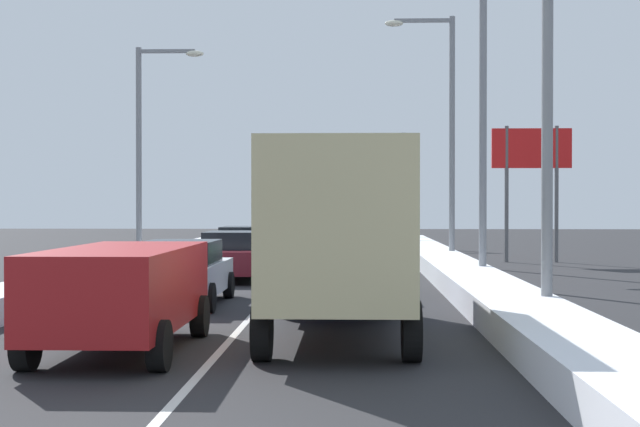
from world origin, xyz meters
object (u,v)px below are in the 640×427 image
object	(u,v)px
box_truck_right_lane_nearest	(339,230)
sedan_green_right_lane_third	(337,253)
suv_red_center_lane_nearest	(122,289)
sedan_black_center_lane_fourth	(245,246)
sedan_maroon_center_lane_third	(234,255)
sedan_charcoal_right_lane_second	(344,266)
traffic_light_gantry	(360,164)
street_lamp_right_mid	(472,94)
sedan_gray_right_lane_fourth	(342,245)
street_lamp_right_far	(444,119)
street_lamp_right_near	(529,62)
street_lamp_left_mid	(148,135)
sedan_white_center_lane_second	(182,272)
roadside_sign_right	(532,163)

from	to	relation	value
box_truck_right_lane_nearest	sedan_green_right_lane_third	size ratio (longest dim) A/B	1.60
suv_red_center_lane_nearest	sedan_black_center_lane_fourth	size ratio (longest dim) A/B	1.09
suv_red_center_lane_nearest	sedan_maroon_center_lane_third	bearing A→B (deg)	89.96
sedan_charcoal_right_lane_second	sedan_maroon_center_lane_third	size ratio (longest dim) A/B	1.00
box_truck_right_lane_nearest	sedan_maroon_center_lane_third	bearing A→B (deg)	106.01
sedan_maroon_center_lane_third	traffic_light_gantry	world-z (taller)	traffic_light_gantry
traffic_light_gantry	street_lamp_right_mid	bearing A→B (deg)	-82.68
sedan_gray_right_lane_fourth	traffic_light_gantry	xyz separation A→B (m)	(0.83, 14.38, 3.73)
suv_red_center_lane_nearest	street_lamp_right_far	bearing A→B (deg)	70.61
sedan_maroon_center_lane_third	street_lamp_right_mid	world-z (taller)	street_lamp_right_mid
sedan_green_right_lane_third	street_lamp_right_mid	size ratio (longest dim) A/B	0.48
traffic_light_gantry	street_lamp_right_mid	size ratio (longest dim) A/B	0.80
box_truck_right_lane_nearest	suv_red_center_lane_nearest	distance (m)	3.92
box_truck_right_lane_nearest	traffic_light_gantry	distance (m)	33.49
sedan_green_right_lane_third	street_lamp_right_near	size ratio (longest dim) A/B	0.52
street_lamp_left_mid	suv_red_center_lane_nearest	bearing A→B (deg)	-78.35
sedan_white_center_lane_second	street_lamp_left_mid	bearing A→B (deg)	105.76
suv_red_center_lane_nearest	sedan_white_center_lane_second	size ratio (longest dim) A/B	1.09
sedan_maroon_center_lane_third	street_lamp_right_far	bearing A→B (deg)	43.11
sedan_green_right_lane_third	sedan_gray_right_lane_fourth	distance (m)	5.83
sedan_white_center_lane_second	street_lamp_left_mid	xyz separation A→B (m)	(-3.97, 14.06, 4.27)
traffic_light_gantry	roadside_sign_right	world-z (taller)	traffic_light_gantry
box_truck_right_lane_nearest	roadside_sign_right	distance (m)	22.28
street_lamp_right_far	roadside_sign_right	size ratio (longest dim) A/B	1.72
sedan_charcoal_right_lane_second	street_lamp_right_mid	world-z (taller)	street_lamp_right_mid
street_lamp_right_near	sedan_white_center_lane_second	bearing A→B (deg)	156.14
sedan_charcoal_right_lane_second	sedan_black_center_lane_fourth	size ratio (longest dim) A/B	1.00
traffic_light_gantry	street_lamp_right_mid	world-z (taller)	street_lamp_right_mid
sedan_black_center_lane_fourth	roadside_sign_right	distance (m)	12.09
sedan_black_center_lane_fourth	street_lamp_right_far	distance (m)	8.94
box_truck_right_lane_nearest	street_lamp_right_far	world-z (taller)	street_lamp_right_far
street_lamp_right_near	street_lamp_right_mid	bearing A→B (deg)	90.10
sedan_black_center_lane_fourth	sedan_gray_right_lane_fourth	bearing A→B (deg)	16.47
street_lamp_right_near	roadside_sign_right	bearing A→B (deg)	78.79
box_truck_right_lane_nearest	suv_red_center_lane_nearest	xyz separation A→B (m)	(-3.44, -1.67, -0.88)
sedan_charcoal_right_lane_second	sedan_maroon_center_lane_third	xyz separation A→B (m)	(-3.46, 4.52, 0.00)
street_lamp_right_mid	street_lamp_left_mid	xyz separation A→B (m)	(-11.38, 8.91, -0.50)
sedan_white_center_lane_second	sedan_gray_right_lane_fourth	bearing A→B (deg)	75.52
street_lamp_right_near	traffic_light_gantry	bearing A→B (deg)	95.41
street_lamp_right_near	sedan_black_center_lane_fourth	bearing A→B (deg)	114.79
box_truck_right_lane_nearest	suv_red_center_lane_nearest	bearing A→B (deg)	-154.15
sedan_charcoal_right_lane_second	traffic_light_gantry	size ratio (longest dim) A/B	0.60
sedan_white_center_lane_second	traffic_light_gantry	distance (m)	28.94
street_lamp_left_mid	roadside_sign_right	xyz separation A→B (m)	(15.19, 1.78, -1.01)
box_truck_right_lane_nearest	sedan_charcoal_right_lane_second	distance (m)	7.52
sedan_green_right_lane_third	sedan_black_center_lane_fourth	xyz separation A→B (m)	(-3.53, 4.75, 0.00)
sedan_green_right_lane_third	roadside_sign_right	world-z (taller)	roadside_sign_right
street_lamp_right_far	street_lamp_left_mid	world-z (taller)	street_lamp_right_far
box_truck_right_lane_nearest	sedan_green_right_lane_third	xyz separation A→B (m)	(-0.26, 13.18, -1.14)
street_lamp_right_far	street_lamp_left_mid	bearing A→B (deg)	177.65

